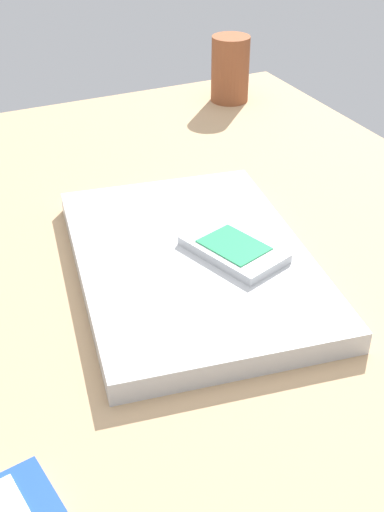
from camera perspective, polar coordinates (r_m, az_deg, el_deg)
desk_surface at (r=69.36cm, az=2.98°, el=-3.99°), size 120.00×80.00×3.00cm
laptop_closed at (r=70.46cm, az=0.00°, el=-0.53°), size 37.70×29.20×2.44cm
cell_phone_on_laptop at (r=69.58cm, az=3.65°, el=0.62°), size 12.19×9.38×1.10cm
pen_cup at (r=116.08cm, az=3.34°, el=15.92°), size 6.46×6.46×10.98cm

